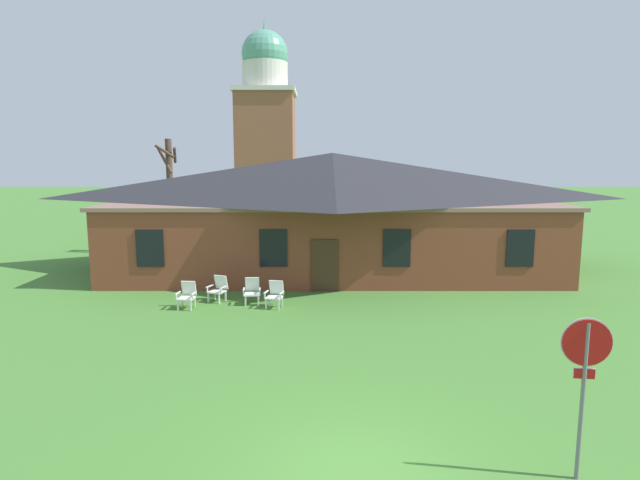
% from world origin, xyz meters
% --- Properties ---
extents(ground_plane, '(200.00, 200.00, 0.00)m').
position_xyz_m(ground_plane, '(0.00, 0.00, 0.00)').
color(ground_plane, '#477F33').
extents(brick_building, '(20.46, 10.40, 5.59)m').
position_xyz_m(brick_building, '(-0.00, 17.46, 2.85)').
color(brick_building, brown).
rests_on(brick_building, ground).
extents(dome_tower, '(5.18, 5.18, 16.91)m').
position_xyz_m(dome_tower, '(-5.22, 37.30, 7.64)').
color(dome_tower, '#93563D').
rests_on(dome_tower, ground).
extents(stop_sign, '(0.80, 0.14, 2.74)m').
position_xyz_m(stop_sign, '(3.63, -0.07, 1.95)').
color(stop_sign, slate).
rests_on(stop_sign, ground).
extents(lawn_chair_by_porch, '(0.68, 0.71, 0.96)m').
position_xyz_m(lawn_chair_by_porch, '(-5.33, 10.02, 0.50)').
color(lawn_chair_by_porch, silver).
rests_on(lawn_chair_by_porch, ground).
extents(lawn_chair_near_door, '(0.78, 0.82, 0.96)m').
position_xyz_m(lawn_chair_near_door, '(-4.40, 10.96, 0.50)').
color(lawn_chair_near_door, silver).
rests_on(lawn_chair_near_door, ground).
extents(lawn_chair_left_end, '(0.68, 0.71, 0.96)m').
position_xyz_m(lawn_chair_left_end, '(-3.10, 10.62, 0.50)').
color(lawn_chair_left_end, silver).
rests_on(lawn_chair_left_end, ground).
extents(lawn_chair_middle, '(0.72, 0.77, 0.96)m').
position_xyz_m(lawn_chair_middle, '(-2.21, 10.12, 0.50)').
color(lawn_chair_middle, white).
rests_on(lawn_chair_middle, ground).
extents(bare_tree_beside_building, '(1.12, 1.13, 6.42)m').
position_xyz_m(bare_tree_beside_building, '(-8.99, 21.16, 3.46)').
color(bare_tree_beside_building, brown).
rests_on(bare_tree_beside_building, ground).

